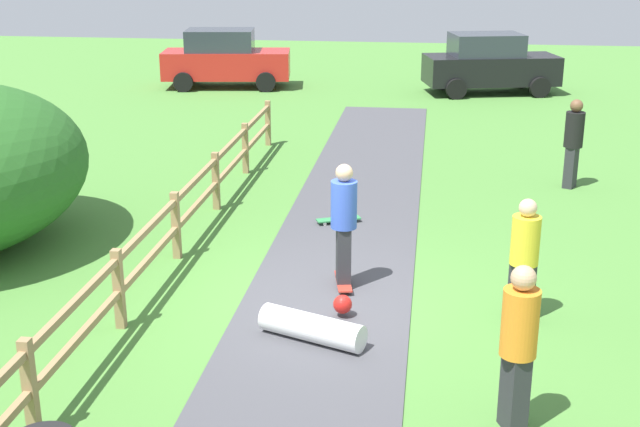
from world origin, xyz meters
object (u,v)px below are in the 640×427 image
bystander_yellow (524,254)px  bystander_orange (519,341)px  skater_fallen (315,325)px  parked_car_black (490,64)px  skateboard_loose (338,219)px  skater_riding (344,219)px  bystander_black (573,139)px  parked_car_red (225,59)px

bystander_yellow → bystander_orange: 2.79m
skater_fallen → bystander_yellow: bystander_yellow is taller
parked_car_black → skater_fallen: bearing=-99.8°
bystander_orange → skateboard_loose: bearing=111.9°
skater_riding → skateboard_loose: bearing=97.8°
bystander_yellow → parked_car_black: parked_car_black is taller
bystander_yellow → parked_car_black: (0.47, 17.23, 0.02)m
bystander_black → parked_car_red: 14.52m
parked_car_red → skater_riding: bearing=-70.7°
bystander_yellow → parked_car_red: parked_car_red is taller
bystander_yellow → parked_car_black: 17.24m
skateboard_loose → bystander_orange: size_ratio=0.44×
skater_fallen → bystander_black: bearing=60.7°
skater_riding → bystander_orange: skater_riding is taller
skater_fallen → bystander_black: (4.23, 7.54, 0.81)m
skater_riding → bystander_orange: (2.17, -3.52, -0.03)m
skateboard_loose → bystander_yellow: size_ratio=0.48×
skater_riding → skateboard_loose: 3.04m
skater_fallen → skateboard_loose: bearing=92.7°
skateboard_loose → skater_fallen: bearing=-87.3°
bystander_black → skater_fallen: bearing=-119.3°
skateboard_loose → bystander_yellow: (2.88, -3.60, 0.85)m
skateboard_loose → parked_car_black: parked_car_black is taller
bystander_black → parked_car_red: size_ratio=0.42×
bystander_yellow → skater_fallen: bearing=-159.5°
skater_fallen → bystander_orange: bystander_orange is taller
skater_fallen → parked_car_red: bearing=107.0°
skater_riding → skateboard_loose: skater_riding is taller
skater_riding → bystander_black: (4.05, 5.79, -0.05)m
skater_riding → parked_car_black: size_ratio=0.41×
skater_riding → parked_car_black: 16.74m
skater_fallen → parked_car_black: (3.14, 18.23, 0.76)m
skater_fallen → skateboard_loose: skater_fallen is taller
skater_riding → parked_car_red: bearing=109.3°
bystander_black → parked_car_black: bearing=95.8°
bystander_orange → parked_car_black: 20.01m
skater_riding → bystander_yellow: bearing=-16.8°
bystander_yellow → parked_car_red: (-8.25, 17.24, 0.02)m
skateboard_loose → parked_car_red: parked_car_red is taller
skateboard_loose → parked_car_black: (3.35, 13.63, 0.87)m
bystander_yellow → bystander_orange: bystander_orange is taller
bystander_black → bystander_orange: bystander_orange is taller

